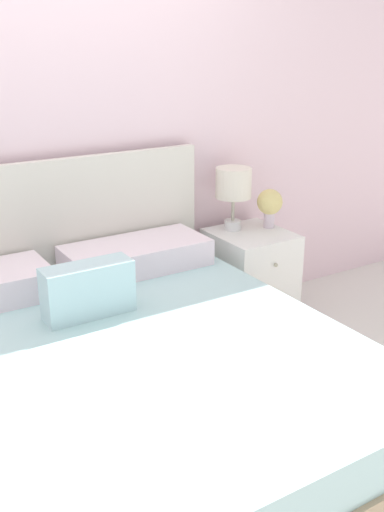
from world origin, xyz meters
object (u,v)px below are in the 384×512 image
at_px(bed, 118,387).
at_px(flower_vase, 270,204).
at_px(table_lamp, 233,186).
at_px(nightstand, 250,278).

bearing_deg(bed, flower_vase, 27.17).
xyz_separation_m(table_lamp, flower_vase, (0.22, -0.08, -0.12)).
bearing_deg(bed, nightstand, 29.09).
distance_m(bed, nightstand, 1.37).
height_order(bed, table_lamp, bed).
relative_size(bed, flower_vase, 8.39).
distance_m(bed, table_lamp, 1.49).
bearing_deg(bed, table_lamp, 34.24).
distance_m(nightstand, table_lamp, 0.57).
xyz_separation_m(nightstand, flower_vase, (0.16, 0.03, 0.44)).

